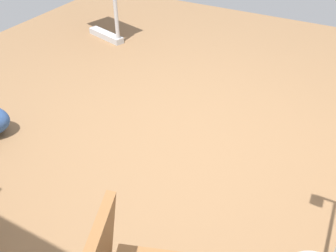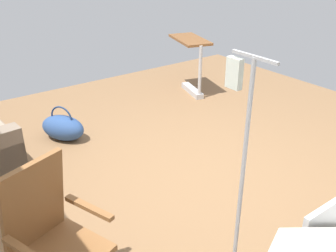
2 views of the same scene
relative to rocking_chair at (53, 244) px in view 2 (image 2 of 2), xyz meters
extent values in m
plane|color=olive|center=(0.56, -1.71, -0.50)|extent=(6.76, 6.76, 0.00)
cube|color=silver|center=(-0.95, -1.42, 0.13)|extent=(0.04, 0.56, 0.28)
cylinder|color=brown|center=(0.17, -0.14, -0.25)|extent=(0.04, 0.04, 0.40)
cube|color=brown|center=(0.12, 0.04, 0.25)|extent=(0.26, 0.45, 0.60)
cube|color=brown|center=(-0.01, -0.25, 0.17)|extent=(0.38, 0.17, 0.03)
cube|color=#B2B5BA|center=(2.49, -3.18, -0.46)|extent=(0.61, 0.28, 0.08)
cylinder|color=black|center=(2.24, -3.11, -0.47)|extent=(0.07, 0.07, 0.06)
cylinder|color=black|center=(2.74, -3.25, -0.47)|extent=(0.07, 0.07, 0.06)
cylinder|color=#B2B5BA|center=(2.24, -3.11, -0.05)|extent=(0.05, 0.05, 0.74)
cube|color=brown|center=(2.63, -3.22, 0.32)|extent=(0.88, 0.60, 0.04)
ellipsoid|color=#2D4C84|center=(2.21, -0.92, -0.35)|extent=(0.64, 0.56, 0.30)
torus|color=navy|center=(2.21, -0.92, -0.22)|extent=(0.27, 0.17, 0.30)
cylinder|color=#B2B5BA|center=(-0.69, -0.87, 0.35)|extent=(0.02, 0.02, 1.65)
cube|color=#B2B5BA|center=(-0.69, -0.87, 1.18)|extent=(0.28, 0.02, 0.02)
cube|color=white|center=(-0.57, -0.87, 1.07)|extent=(0.09, 0.04, 0.16)
camera|label=1|loc=(-0.42, 0.48, 1.47)|focal=38.03mm
camera|label=2|loc=(-1.84, 0.48, 1.66)|focal=40.57mm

